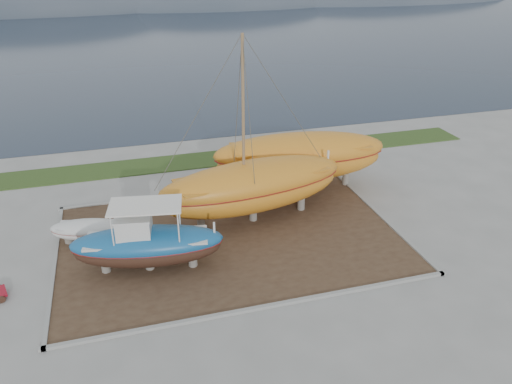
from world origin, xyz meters
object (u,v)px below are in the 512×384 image
object	(u,v)px
orange_sailboat	(253,134)
orange_bare_hull	(300,162)
blue_caique	(147,238)
white_dinghy	(90,232)

from	to	relation	value
orange_sailboat	orange_bare_hull	distance (m)	6.26
orange_sailboat	blue_caique	bearing A→B (deg)	-160.84
white_dinghy	orange_sailboat	world-z (taller)	orange_sailboat
blue_caique	orange_bare_hull	size ratio (longest dim) A/B	0.66
white_dinghy	orange_bare_hull	xyz separation A→B (m)	(13.14, 3.17, 1.22)
white_dinghy	orange_bare_hull	world-z (taller)	orange_bare_hull
white_dinghy	orange_bare_hull	size ratio (longest dim) A/B	0.36
blue_caique	orange_sailboat	bearing A→B (deg)	37.17
blue_caique	orange_sailboat	xyz separation A→B (m)	(6.26, 3.29, 3.51)
blue_caique	orange_bare_hull	world-z (taller)	orange_bare_hull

